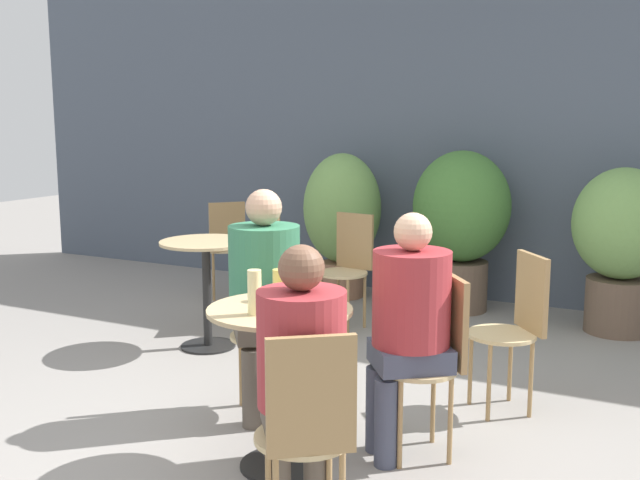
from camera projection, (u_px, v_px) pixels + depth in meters
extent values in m
plane|color=gray|center=(272.00, 465.00, 3.49)|extent=(20.00, 20.00, 0.00)
cube|color=#4C5666|center=(484.00, 128.00, 6.42)|extent=(10.00, 0.06, 3.00)
cylinder|color=black|center=(281.00, 465.00, 3.48)|extent=(0.38, 0.38, 0.01)
cylinder|color=black|center=(281.00, 389.00, 3.42)|extent=(0.06, 0.06, 0.72)
cylinder|color=tan|center=(280.00, 310.00, 3.36)|extent=(0.66, 0.66, 0.02)
cylinder|color=black|center=(208.00, 346.00, 5.27)|extent=(0.38, 0.38, 0.01)
cylinder|color=black|center=(207.00, 295.00, 5.21)|extent=(0.06, 0.06, 0.72)
cylinder|color=tan|center=(206.00, 242.00, 5.15)|extent=(0.63, 0.63, 0.02)
cylinder|color=tan|center=(304.00, 437.00, 2.77)|extent=(0.37, 0.37, 0.02)
cylinder|color=#9E7A4C|center=(268.00, 480.00, 2.90)|extent=(0.02, 0.02, 0.42)
cylinder|color=#9E7A4C|center=(329.00, 475.00, 2.95)|extent=(0.02, 0.02, 0.42)
cube|color=#9E7A4C|center=(311.00, 396.00, 2.57)|extent=(0.27, 0.22, 0.43)
cylinder|color=tan|center=(418.00, 368.00, 3.53)|extent=(0.37, 0.37, 0.02)
cylinder|color=#9E7A4C|center=(450.00, 421.00, 3.47)|extent=(0.02, 0.02, 0.42)
cylinder|color=#9E7A4C|center=(433.00, 402.00, 3.70)|extent=(0.02, 0.02, 0.42)
cylinder|color=#9E7A4C|center=(400.00, 425.00, 3.42)|extent=(0.02, 0.02, 0.42)
cylinder|color=#9E7A4C|center=(386.00, 405.00, 3.66)|extent=(0.02, 0.02, 0.42)
cube|color=#9E7A4C|center=(453.00, 321.00, 3.52)|extent=(0.22, 0.27, 0.43)
cylinder|color=tan|center=(264.00, 336.00, 4.04)|extent=(0.37, 0.37, 0.02)
cylinder|color=#9E7A4C|center=(284.00, 367.00, 4.22)|extent=(0.02, 0.02, 0.42)
cylinder|color=#9E7A4C|center=(241.00, 369.00, 4.17)|extent=(0.02, 0.02, 0.42)
cylinder|color=#9E7A4C|center=(290.00, 381.00, 3.98)|extent=(0.02, 0.02, 0.42)
cylinder|color=#9E7A4C|center=(245.00, 384.00, 3.94)|extent=(0.02, 0.02, 0.42)
cube|color=#9E7A4C|center=(261.00, 289.00, 4.17)|extent=(0.27, 0.22, 0.43)
cylinder|color=tan|center=(343.00, 273.00, 5.65)|extent=(0.37, 0.37, 0.02)
cylinder|color=#9E7A4C|center=(365.00, 301.00, 5.72)|extent=(0.02, 0.02, 0.42)
cylinder|color=#9E7A4C|center=(338.00, 296.00, 5.85)|extent=(0.02, 0.02, 0.42)
cylinder|color=#9E7A4C|center=(348.00, 307.00, 5.52)|extent=(0.02, 0.02, 0.42)
cylinder|color=#9E7A4C|center=(321.00, 303.00, 5.65)|extent=(0.02, 0.02, 0.42)
cube|color=#9E7A4C|center=(355.00, 241.00, 5.75)|extent=(0.32, 0.07, 0.43)
cylinder|color=tan|center=(256.00, 270.00, 5.78)|extent=(0.37, 0.37, 0.02)
cylinder|color=#9E7A4C|center=(271.00, 301.00, 5.70)|extent=(0.02, 0.02, 0.42)
cylinder|color=#9E7A4C|center=(273.00, 294.00, 5.94)|extent=(0.02, 0.02, 0.42)
cylinder|color=#9E7A4C|center=(240.00, 301.00, 5.70)|extent=(0.02, 0.02, 0.42)
cylinder|color=#9E7A4C|center=(243.00, 294.00, 5.94)|extent=(0.02, 0.02, 0.42)
cube|color=#9E7A4C|center=(278.00, 241.00, 5.75)|extent=(0.17, 0.29, 0.43)
cylinder|color=tan|center=(223.00, 249.00, 6.67)|extent=(0.37, 0.37, 0.02)
cylinder|color=#9E7A4C|center=(213.00, 277.00, 6.55)|extent=(0.02, 0.02, 0.42)
cylinder|color=#9E7A4C|center=(240.00, 275.00, 6.64)|extent=(0.02, 0.02, 0.42)
cylinder|color=#9E7A4C|center=(208.00, 272.00, 6.78)|extent=(0.02, 0.02, 0.42)
cylinder|color=#9E7A4C|center=(234.00, 270.00, 6.86)|extent=(0.02, 0.02, 0.42)
cube|color=#9E7A4C|center=(227.00, 227.00, 6.48)|extent=(0.24, 0.25, 0.43)
cylinder|color=tan|center=(502.00, 335.00, 4.07)|extent=(0.37, 0.37, 0.02)
cylinder|color=#9E7A4C|center=(531.00, 379.00, 4.01)|extent=(0.02, 0.02, 0.42)
cylinder|color=#9E7A4C|center=(510.00, 365.00, 4.25)|extent=(0.02, 0.02, 0.42)
cylinder|color=#9E7A4C|center=(489.00, 383.00, 3.96)|extent=(0.02, 0.02, 0.42)
cylinder|color=#9E7A4C|center=(470.00, 368.00, 4.19)|extent=(0.02, 0.02, 0.42)
cube|color=#9E7A4C|center=(532.00, 293.00, 4.07)|extent=(0.22, 0.26, 0.43)
cylinder|color=brown|center=(316.00, 471.00, 2.98)|extent=(0.10, 0.10, 0.42)
cylinder|color=brown|center=(279.00, 474.00, 2.95)|extent=(0.10, 0.10, 0.42)
cube|color=brown|center=(302.00, 418.00, 2.80)|extent=(0.42, 0.42, 0.10)
cylinder|color=#9E2D33|center=(302.00, 349.00, 2.76)|extent=(0.33, 0.33, 0.44)
sphere|color=brown|center=(301.00, 268.00, 2.71)|extent=(0.17, 0.17, 0.17)
cylinder|color=#42475B|center=(377.00, 409.00, 3.61)|extent=(0.11, 0.11, 0.42)
cylinder|color=#42475B|center=(386.00, 423.00, 3.45)|extent=(0.11, 0.11, 0.42)
cube|color=#42475B|center=(410.00, 356.00, 3.51)|extent=(0.46, 0.46, 0.11)
cylinder|color=#9E2D33|center=(412.00, 298.00, 3.46)|extent=(0.36, 0.36, 0.45)
sphere|color=#DBAD89|center=(413.00, 232.00, 3.41)|extent=(0.18, 0.18, 0.18)
cylinder|color=brown|center=(253.00, 388.00, 3.89)|extent=(0.11, 0.11, 0.42)
cylinder|color=brown|center=(285.00, 386.00, 3.92)|extent=(0.11, 0.11, 0.42)
cube|color=brown|center=(265.00, 326.00, 3.99)|extent=(0.47, 0.48, 0.11)
cylinder|color=#337551|center=(264.00, 271.00, 3.94)|extent=(0.38, 0.38, 0.49)
sphere|color=tan|center=(264.00, 207.00, 3.89)|extent=(0.19, 0.19, 0.19)
cylinder|color=#B28433|center=(313.00, 292.00, 3.34)|extent=(0.07, 0.07, 0.15)
cylinder|color=#DBC65B|center=(280.00, 285.00, 3.49)|extent=(0.07, 0.07, 0.15)
cylinder|color=beige|center=(255.00, 292.00, 3.23)|extent=(0.06, 0.06, 0.20)
cylinder|color=#93664C|center=(342.00, 279.00, 6.73)|extent=(0.38, 0.38, 0.31)
ellipsoid|color=#709E51|center=(342.00, 208.00, 6.62)|extent=(0.69, 0.69, 0.97)
cylinder|color=brown|center=(459.00, 285.00, 6.25)|extent=(0.46, 0.46, 0.42)
ellipsoid|color=#427533|center=(462.00, 206.00, 6.14)|extent=(0.80, 0.80, 0.92)
cylinder|color=brown|center=(618.00, 305.00, 5.60)|extent=(0.47, 0.47, 0.41)
ellipsoid|color=#709E51|center=(623.00, 224.00, 5.50)|extent=(0.73, 0.73, 0.83)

